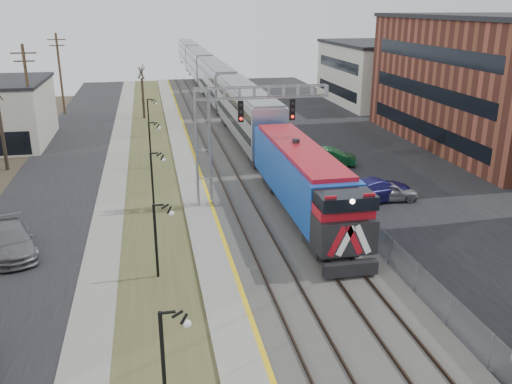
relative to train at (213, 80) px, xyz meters
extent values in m
cube|color=black|center=(-17.00, -36.60, -2.92)|extent=(7.00, 120.00, 0.04)
cube|color=gray|center=(-12.50, -36.60, -2.90)|extent=(2.00, 120.00, 0.08)
cube|color=#454625|center=(-9.50, -36.60, -2.91)|extent=(4.00, 120.00, 0.06)
cube|color=gray|center=(-6.50, -36.60, -2.82)|extent=(2.00, 120.00, 0.24)
cube|color=#595651|center=(-1.50, -36.60, -2.84)|extent=(8.00, 120.00, 0.20)
cube|color=black|center=(10.50, -36.60, -2.92)|extent=(16.00, 120.00, 0.04)
cube|color=gold|center=(-5.62, -36.60, -2.69)|extent=(0.24, 120.00, 0.01)
cube|color=#2D2119|center=(-4.25, -36.60, -2.66)|extent=(0.08, 120.00, 0.15)
cube|color=#2D2119|center=(-2.75, -36.60, -2.66)|extent=(0.08, 120.00, 0.15)
cube|color=#2D2119|center=(-0.75, -36.60, -2.66)|extent=(0.08, 120.00, 0.15)
cube|color=#2D2119|center=(0.75, -36.60, -2.66)|extent=(0.08, 120.00, 0.15)
cube|color=#1548AD|center=(0.00, -47.19, -0.46)|extent=(3.00, 17.00, 4.25)
cube|color=black|center=(0.00, -55.89, -2.24)|extent=(2.80, 0.50, 0.70)
cube|color=#A8ACB3|center=(0.00, -26.89, 0.07)|extent=(3.00, 22.00, 5.33)
cube|color=#A8ACB3|center=(0.00, -4.09, 0.07)|extent=(3.00, 22.00, 5.33)
cube|color=#A8ACB3|center=(0.00, 18.71, 0.07)|extent=(3.00, 22.00, 5.33)
cube|color=#A8ACB3|center=(0.00, 41.51, 0.07)|extent=(3.00, 22.00, 5.33)
cube|color=gray|center=(-6.00, -43.60, 1.06)|extent=(1.00, 1.00, 8.00)
cube|color=gray|center=(-2.00, -43.60, 4.81)|extent=(9.00, 0.80, 0.80)
cube|color=black|center=(-3.50, -44.05, 3.66)|extent=(0.35, 0.25, 1.40)
cube|color=black|center=(0.00, -44.05, 3.66)|extent=(0.35, 0.25, 1.40)
cylinder|color=black|center=(-9.50, -63.60, -0.94)|extent=(0.14, 0.14, 4.00)
cylinder|color=black|center=(-9.50, -53.60, -0.94)|extent=(0.14, 0.14, 4.00)
cylinder|color=black|center=(-9.50, -43.60, -0.94)|extent=(0.14, 0.14, 4.00)
cylinder|color=black|center=(-9.50, -33.60, -0.94)|extent=(0.14, 0.14, 4.00)
cylinder|color=black|center=(-9.50, -21.60, -0.94)|extent=(0.14, 0.14, 4.00)
cylinder|color=#4C3823|center=(-20.00, -26.60, 2.06)|extent=(0.28, 0.28, 10.00)
cylinder|color=#4C3823|center=(-20.00, -6.60, 2.06)|extent=(0.28, 0.28, 10.00)
cube|color=gray|center=(2.70, -36.60, -2.14)|extent=(0.04, 120.00, 1.60)
cube|color=brown|center=(24.50, -31.60, 3.06)|extent=(16.00, 26.00, 12.00)
cube|color=#BCB7A4|center=(24.50, -6.60, 1.06)|extent=(16.00, 18.00, 8.00)
cylinder|color=#382D23|center=(-21.50, -31.60, 0.04)|extent=(0.30, 0.30, 5.95)
cylinder|color=#382D23|center=(-10.00, -11.60, -0.49)|extent=(0.30, 0.30, 4.90)
imported|color=navy|center=(6.05, -44.97, -2.11)|extent=(6.13, 3.95, 1.65)
imported|color=gray|center=(6.95, -45.19, -2.25)|extent=(4.13, 1.92, 1.37)
imported|color=#0D431E|center=(5.73, -35.72, -2.20)|extent=(4.77, 3.04, 1.48)
imported|color=slate|center=(-17.38, -49.20, -2.15)|extent=(3.77, 5.84, 1.57)
camera|label=1|loc=(-9.44, -78.91, 10.30)|focal=38.00mm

